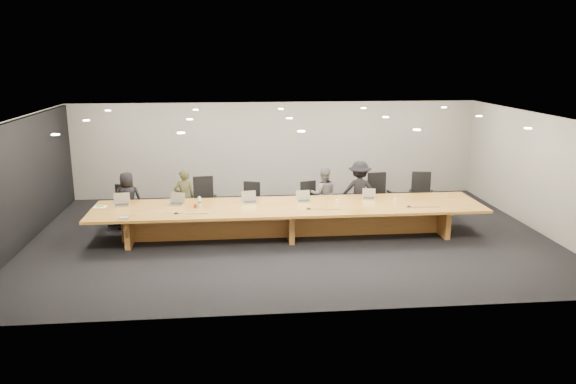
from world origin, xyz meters
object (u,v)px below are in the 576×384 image
object	(u,v)px
amber_mug	(195,206)
paper_cup_far	(395,200)
person_a	(128,199)
mic_center	(309,208)
chair_mid_left	(250,202)
water_bottle	(200,202)
person_c	(324,194)
laptop_c	(250,197)
laptop_b	(176,199)
av_box	(124,218)
chair_mid_right	(311,201)
mic_left	(176,213)
conference_table	(289,215)
laptop_a	(121,200)
mic_right	(409,206)
chair_right	(380,196)
chair_far_left	(120,206)
chair_left	(205,201)
chair_far_right	(422,195)
person_d	(359,191)
laptop_e	(369,194)
person_b	(184,197)
paper_cup_near	(337,201)
laptop_d	(304,196)

from	to	relation	value
amber_mug	paper_cup_far	size ratio (longest dim) A/B	1.07
person_a	mic_center	size ratio (longest dim) A/B	10.80
chair_mid_left	water_bottle	xyz separation A→B (m)	(-1.18, -1.24, 0.36)
person_c	amber_mug	distance (m)	3.39
amber_mug	laptop_c	bearing A→B (deg)	15.60
laptop_b	av_box	size ratio (longest dim) A/B	1.68
chair_mid_right	chair_mid_left	bearing A→B (deg)	163.81
amber_mug	mic_left	xyz separation A→B (m)	(-0.39, -0.42, -0.03)
conference_table	person_a	distance (m)	4.04
laptop_a	mic_right	world-z (taller)	laptop_a
chair_right	chair_mid_right	bearing A→B (deg)	171.55
laptop_b	av_box	xyz separation A→B (m)	(-0.99, -1.06, -0.12)
person_c	laptop_b	bearing A→B (deg)	17.15
chair_right	person_a	size ratio (longest dim) A/B	0.85
chair_far_left	laptop_a	xyz separation A→B (m)	(0.21, -0.88, 0.38)
person_a	mic_right	xyz separation A→B (m)	(6.59, -1.55, 0.07)
conference_table	chair_left	bearing A→B (deg)	148.35
chair_left	mic_center	xyz separation A→B (m)	(2.41, -1.58, 0.17)
mic_right	av_box	bearing A→B (deg)	-177.16
mic_right	chair_far_right	bearing A→B (deg)	62.42
conference_table	chair_right	size ratio (longest dim) A/B	7.57
chair_far_left	chair_right	distance (m)	6.57
chair_far_left	chair_far_right	bearing A→B (deg)	18.69
person_d	laptop_e	bearing A→B (deg)	107.09
chair_mid_right	chair_far_right	world-z (taller)	chair_far_right
laptop_e	mic_center	world-z (taller)	laptop_e
chair_mid_left	person_c	bearing A→B (deg)	16.81
paper_cup_far	laptop_c	bearing A→B (deg)	175.97
chair_far_left	laptop_c	xyz separation A→B (m)	(3.18, -0.92, 0.37)
chair_left	laptop_a	xyz separation A→B (m)	(-1.86, -0.85, 0.29)
chair_mid_right	mic_right	bearing A→B (deg)	-56.99
laptop_a	mic_center	xyz separation A→B (m)	(4.27, -0.73, -0.13)
chair_mid_left	chair_right	bearing A→B (deg)	19.12
conference_table	mic_center	world-z (taller)	mic_center
chair_left	amber_mug	world-z (taller)	chair_left
person_a	paper_cup_far	distance (m)	6.50
laptop_b	av_box	bearing A→B (deg)	-118.02
person_c	person_d	size ratio (longest dim) A/B	0.89
conference_table	person_d	bearing A→B (deg)	31.12
chair_left	chair_far_left	bearing A→B (deg)	170.14
person_b	laptop_b	size ratio (longest dim) A/B	4.09
conference_table	person_d	distance (m)	2.25
paper_cup_near	mic_right	xyz separation A→B (m)	(1.58, -0.52, -0.03)
chair_mid_left	laptop_d	world-z (taller)	chair_mid_left
water_bottle	paper_cup_far	distance (m)	4.61
laptop_c	laptop_a	bearing A→B (deg)	168.50
chair_far_right	laptop_e	size ratio (longest dim) A/B	3.81
chair_far_right	laptop_c	world-z (taller)	chair_far_right
chair_right	laptop_e	xyz separation A→B (m)	(-0.51, -0.89, 0.28)
laptop_c	paper_cup_far	bearing A→B (deg)	-14.74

